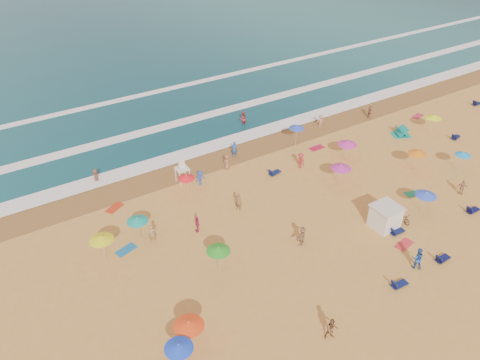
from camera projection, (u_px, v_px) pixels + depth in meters
ground at (293, 222)px, 40.41m from camera, size 220.00×220.00×0.00m
ocean at (52, 10)px, 99.47m from camera, size 220.00×140.00×0.18m
wet_sand at (221, 158)px, 49.20m from camera, size 220.00×220.00×0.00m
surf_foam at (183, 125)px, 55.34m from camera, size 200.00×18.70×0.05m
cabana at (385, 217)px, 39.30m from camera, size 2.00×2.00×2.00m
cabana_roof at (387, 207)px, 38.70m from camera, size 2.20×2.20×0.12m
bicycle at (402, 217)px, 40.22m from camera, size 0.78×1.85×0.94m
lifeguard_stand at (182, 173)px, 44.86m from camera, size 1.20×1.20×2.10m
beach_umbrellas at (295, 196)px, 39.89m from camera, size 62.12×28.27×0.73m
loungers at (405, 206)px, 42.02m from camera, size 49.84×19.30×0.34m
towels at (339, 222)px, 40.28m from camera, size 44.49×25.30×0.03m
popup_tents at (460, 151)px, 49.20m from camera, size 5.76×15.34×1.20m
beachgoers at (274, 187)px, 43.40m from camera, size 44.99×29.58×2.10m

